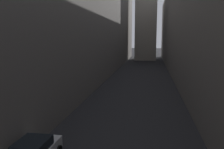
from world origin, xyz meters
The scene contains 2 objects.
ground_plane centered at (0.00, 48.00, 0.00)m, with size 264.00×264.00×0.00m, color #232326.
building_block_left centered at (-12.19, 50.00, 12.48)m, with size 13.37×108.00×24.95m, color slate.
Camera 1 is at (1.82, 10.91, 7.02)m, focal length 39.29 mm.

